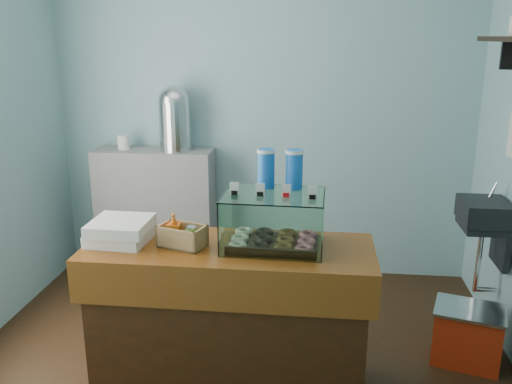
# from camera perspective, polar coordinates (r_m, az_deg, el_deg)

# --- Properties ---
(ground) EXTENTS (3.50, 3.50, 0.00)m
(ground) POSITION_cam_1_polar(r_m,az_deg,el_deg) (3.64, -2.01, -17.51)
(ground) COLOR black
(ground) RESTS_ON ground
(room_shell) EXTENTS (3.54, 3.04, 2.82)m
(room_shell) POSITION_cam_1_polar(r_m,az_deg,el_deg) (3.06, -1.82, 10.25)
(room_shell) COLOR #84B6C0
(room_shell) RESTS_ON ground
(counter) EXTENTS (1.60, 0.60, 0.90)m
(counter) POSITION_cam_1_polar(r_m,az_deg,el_deg) (3.19, -2.79, -13.15)
(counter) COLOR #411D0C
(counter) RESTS_ON ground
(back_shelf) EXTENTS (1.00, 0.32, 1.10)m
(back_shelf) POSITION_cam_1_polar(r_m,az_deg,el_deg) (4.76, -10.46, -2.12)
(back_shelf) COLOR gray
(back_shelf) RESTS_ON ground
(display_case) EXTENTS (0.56, 0.42, 0.52)m
(display_case) POSITION_cam_1_polar(r_m,az_deg,el_deg) (2.98, 2.04, -2.40)
(display_case) COLOR #301D0E
(display_case) RESTS_ON counter
(condiment_crate) EXTENTS (0.28, 0.22, 0.18)m
(condiment_crate) POSITION_cam_1_polar(r_m,az_deg,el_deg) (3.01, -7.93, -4.49)
(condiment_crate) COLOR #A28551
(condiment_crate) RESTS_ON counter
(pastry_boxes) EXTENTS (0.34, 0.34, 0.13)m
(pastry_boxes) POSITION_cam_1_polar(r_m,az_deg,el_deg) (3.14, -14.07, -3.96)
(pastry_boxes) COLOR silver
(pastry_boxes) RESTS_ON counter
(coffee_urn) EXTENTS (0.29, 0.29, 0.53)m
(coffee_urn) POSITION_cam_1_polar(r_m,az_deg,el_deg) (4.52, -8.55, 7.83)
(coffee_urn) COLOR silver
(coffee_urn) RESTS_ON back_shelf
(red_cooler) EXTENTS (0.50, 0.43, 0.37)m
(red_cooler) POSITION_cam_1_polar(r_m,az_deg,el_deg) (3.81, 21.35, -13.82)
(red_cooler) COLOR red
(red_cooler) RESTS_ON ground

